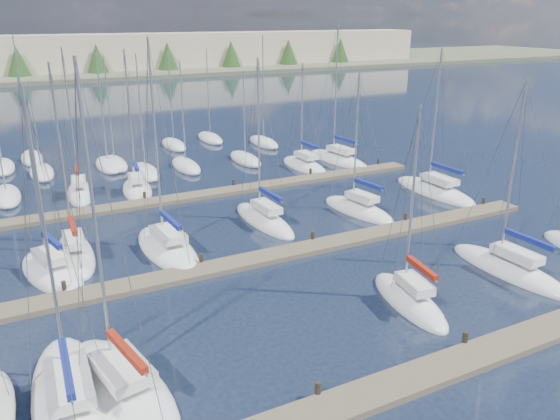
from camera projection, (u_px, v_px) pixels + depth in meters
name	position (u px, v px, depth m)	size (l,w,h in m)	color
ground	(120.00, 134.00, 71.65)	(400.00, 400.00, 0.00)	#1E283C
dock_near	(409.00, 380.00, 23.08)	(44.00, 1.93, 1.10)	#6B5E4C
dock_mid	(266.00, 257.00, 34.79)	(44.00, 1.93, 1.10)	#6B5E4C
dock_far	(194.00, 196.00, 46.51)	(44.00, 1.93, 1.10)	#6B5E4C
sailboat_h	(52.00, 272.00, 32.79)	(4.32, 7.68, 12.35)	white
sailboat_m	(435.00, 191.00, 47.84)	(2.98, 9.39, 12.92)	white
sailboat_l	(358.00, 210.00, 43.20)	(3.48, 7.70, 11.47)	white
sailboat_k	(264.00, 220.00, 41.03)	(2.55, 8.36, 12.70)	white
sailboat_q	(304.00, 166.00, 55.80)	(2.72, 7.53, 11.08)	white
sailboat_i	(76.00, 254.00, 35.14)	(2.49, 7.89, 12.92)	white
sailboat_f	(509.00, 269.00, 33.08)	(2.68, 8.52, 12.16)	white
sailboat_c	(121.00, 387.00, 22.63)	(4.80, 9.02, 14.17)	white
sailboat_o	(137.00, 189.00, 48.17)	(3.33, 7.01, 12.86)	white
sailboat_r	(338.00, 159.00, 58.17)	(3.65, 9.51, 15.01)	white
sailboat_d	(409.00, 300.00, 29.46)	(3.14, 6.99, 11.38)	white
sailboat_b	(71.00, 399.00, 21.91)	(3.38, 9.91, 13.32)	white
sailboat_n	(80.00, 193.00, 47.26)	(2.98, 7.32, 13.04)	white
sailboat_j	(167.00, 248.00, 36.07)	(3.44, 8.70, 14.28)	white
distant_boats	(110.00, 164.00, 56.10)	(36.93, 20.75, 13.30)	#9EA0A5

